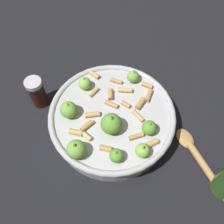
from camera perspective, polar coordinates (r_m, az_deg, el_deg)
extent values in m
plane|color=black|center=(0.62, 0.00, -3.06)|extent=(2.40, 2.40, 0.00)
cylinder|color=#B7B7BC|center=(0.59, 0.00, -1.84)|extent=(0.27, 0.27, 0.05)
torus|color=#B7B7BC|center=(0.57, 0.00, -0.51)|extent=(0.29, 0.29, 0.01)
sphere|color=#75B247|center=(0.62, 4.73, 7.93)|extent=(0.03, 0.03, 0.03)
cone|color=#8CC64C|center=(0.60, 4.84, 8.87)|extent=(0.01, 0.01, 0.01)
sphere|color=#75B247|center=(0.52, -8.01, -8.28)|extent=(0.04, 0.04, 0.04)
cone|color=#4C8933|center=(0.50, -8.29, -7.40)|extent=(0.02, 0.02, 0.02)
sphere|color=#609E38|center=(0.54, 8.34, -3.50)|extent=(0.03, 0.03, 0.03)
cone|color=#609E38|center=(0.53, 8.56, -2.71)|extent=(0.01, 0.01, 0.01)
sphere|color=#609E38|center=(0.53, -0.15, -2.65)|extent=(0.05, 0.05, 0.05)
cone|color=#75B247|center=(0.51, -0.16, -1.41)|extent=(0.02, 0.02, 0.02)
sphere|color=#609E38|center=(0.51, 1.00, -9.72)|extent=(0.03, 0.03, 0.03)
cone|color=#4C8933|center=(0.50, 1.03, -9.13)|extent=(0.01, 0.01, 0.01)
sphere|color=#8CC64C|center=(0.60, -6.17, 6.39)|extent=(0.03, 0.03, 0.03)
cone|color=#8CC64C|center=(0.59, -6.31, 7.29)|extent=(0.01, 0.01, 0.01)
sphere|color=#75B247|center=(0.56, -9.68, 0.50)|extent=(0.04, 0.04, 0.04)
cone|color=#8CC64C|center=(0.55, -9.96, 1.50)|extent=(0.02, 0.02, 0.01)
sphere|color=#8CC64C|center=(0.52, 6.87, -8.56)|extent=(0.03, 0.03, 0.03)
cone|color=#75B247|center=(0.50, 7.06, -7.84)|extent=(0.01, 0.01, 0.02)
cylinder|color=tan|center=(0.60, -3.88, 4.62)|extent=(0.03, 0.02, 0.01)
cylinder|color=tan|center=(0.58, 2.99, 1.82)|extent=(0.02, 0.02, 0.01)
cylinder|color=tan|center=(0.53, -1.45, -8.15)|extent=(0.02, 0.03, 0.01)
cylinder|color=tan|center=(0.57, -4.45, -0.56)|extent=(0.03, 0.03, 0.01)
cylinder|color=tan|center=(0.54, 9.02, -6.85)|extent=(0.03, 0.02, 0.01)
cylinder|color=tan|center=(0.58, 6.40, 1.91)|extent=(0.03, 0.02, 0.01)
cylinder|color=tan|center=(0.54, 5.44, -5.43)|extent=(0.03, 0.02, 0.01)
cylinder|color=tan|center=(0.62, 7.83, 5.98)|extent=(0.02, 0.03, 0.01)
cylinder|color=tan|center=(0.63, -3.93, 8.29)|extent=(0.02, 0.03, 0.01)
cylinder|color=tan|center=(0.54, -5.65, -5.39)|extent=(0.02, 0.03, 0.01)
cylinder|color=tan|center=(0.57, 5.79, -0.82)|extent=(0.01, 0.03, 0.01)
cylinder|color=tan|center=(0.55, -8.09, -4.51)|extent=(0.03, 0.03, 0.01)
cylinder|color=tan|center=(0.59, -0.34, 3.96)|extent=(0.03, 0.03, 0.01)
cylinder|color=tan|center=(0.60, 2.91, 4.93)|extent=(0.03, 0.03, 0.01)
cylinder|color=tan|center=(0.58, -0.14, 1.75)|extent=(0.02, 0.03, 0.01)
cylinder|color=tan|center=(0.60, 8.25, 3.70)|extent=(0.03, 0.03, 0.01)
cylinder|color=tan|center=(0.62, 0.92, 6.95)|extent=(0.02, 0.03, 0.01)
cylinder|color=tan|center=(0.55, -5.60, -3.04)|extent=(0.03, 0.01, 0.01)
cylinder|color=#33140F|center=(0.65, -16.28, 3.88)|extent=(0.04, 0.04, 0.07)
cylinder|color=silver|center=(0.61, -17.25, 6.16)|extent=(0.04, 0.04, 0.01)
cylinder|color=#B2844C|center=(0.60, 21.86, -14.01)|extent=(0.05, 0.19, 0.02)
ellipsoid|color=#B2844C|center=(0.62, 16.01, -5.66)|extent=(0.05, 0.06, 0.01)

